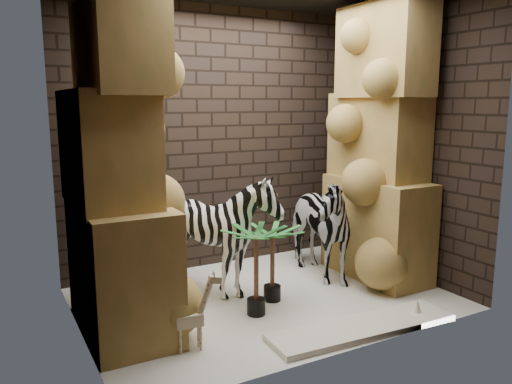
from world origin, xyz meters
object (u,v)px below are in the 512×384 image
zebra_left (220,241)px  palm_back (256,271)px  zebra_right (313,217)px  giraffe_toy (189,312)px  palm_front (272,264)px  surfboard (363,327)px

zebra_left → palm_back: size_ratio=1.52×
zebra_right → giraffe_toy: (-1.84, -0.96, -0.37)m
palm_front → surfboard: size_ratio=0.44×
giraffe_toy → zebra_right: bearing=34.2°
surfboard → zebra_left: bearing=122.5°
palm_front → palm_back: 0.37m
giraffe_toy → surfboard: giraffe_toy is taller
palm_front → surfboard: 1.06m
giraffe_toy → palm_front: palm_front is taller
giraffe_toy → surfboard: 1.51m
giraffe_toy → surfboard: size_ratio=0.37×
surfboard → palm_front: bearing=113.3°
giraffe_toy → palm_front: (1.09, 0.56, 0.06)m
palm_front → zebra_left: bearing=136.8°
zebra_left → surfboard: zebra_left is taller
palm_back → surfboard: 1.05m
palm_back → surfboard: bearing=-48.2°
zebra_right → palm_back: size_ratio=1.65×
zebra_right → giraffe_toy: zebra_right is taller
zebra_left → palm_back: bearing=-68.4°
zebra_right → surfboard: zebra_right is taller
zebra_left → palm_back: zebra_left is taller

